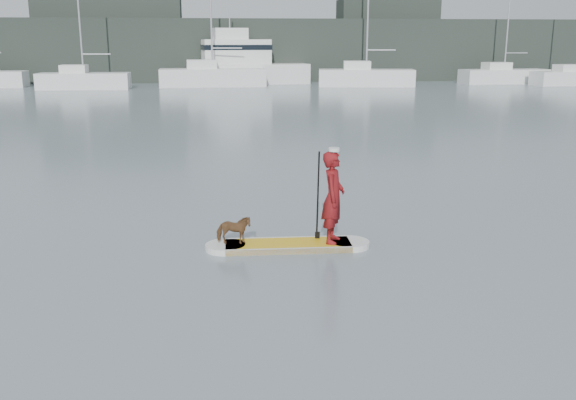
{
  "coord_description": "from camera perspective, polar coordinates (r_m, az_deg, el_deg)",
  "views": [
    {
      "loc": [
        -0.26,
        -12.89,
        4.07
      ],
      "look_at": [
        1.18,
        -0.74,
        1.0
      ],
      "focal_mm": 40.0,
      "sensor_mm": 36.0,
      "label": 1
    }
  ],
  "objects": [
    {
      "name": "sailboat_d",
      "position": [
        58.27,
        -6.79,
        10.96
      ],
      "size": [
        9.35,
        3.13,
        13.67
      ],
      "rotation": [
        0.0,
        0.0,
        0.03
      ],
      "color": "white",
      "rests_on": "ground"
    },
    {
      "name": "white_cap",
      "position": [
        12.52,
        4.12,
        4.49
      ],
      "size": [
        0.22,
        0.22,
        0.07
      ],
      "primitive_type": "cylinder",
      "color": "silver",
      "rests_on": "paddler"
    },
    {
      "name": "motor_yacht_a",
      "position": [
        61.27,
        -4.03,
        12.02
      ],
      "size": [
        11.52,
        4.92,
        6.7
      ],
      "rotation": [
        0.0,
        0.0,
        0.13
      ],
      "color": "white",
      "rests_on": "ground"
    },
    {
      "name": "shore_mass",
      "position": [
        65.89,
        -6.72,
        13.08
      ],
      "size": [
        90.0,
        6.0,
        6.0
      ],
      "primitive_type": "cube",
      "color": "black",
      "rests_on": "ground"
    },
    {
      "name": "sailboat_e",
      "position": [
        58.56,
        6.89,
        10.87
      ],
      "size": [
        8.73,
        4.07,
        12.18
      ],
      "rotation": [
        0.0,
        0.0,
        -0.17
      ],
      "color": "white",
      "rests_on": "ground"
    },
    {
      "name": "dog",
      "position": [
        12.73,
        -4.87,
        -2.68
      ],
      "size": [
        0.71,
        0.37,
        0.58
      ],
      "primitive_type": "imported",
      "rotation": [
        0.0,
        0.0,
        1.49
      ],
      "color": "#52331C",
      "rests_on": "paddleboard"
    },
    {
      "name": "sailboat_f",
      "position": [
        64.89,
        18.59,
        10.53
      ],
      "size": [
        8.48,
        3.22,
        12.41
      ],
      "rotation": [
        0.0,
        0.0,
        0.09
      ],
      "color": "white",
      "rests_on": "ground"
    },
    {
      "name": "sailboat_g",
      "position": [
        65.07,
        24.14,
        10.0
      ],
      "size": [
        8.31,
        3.19,
        11.29
      ],
      "rotation": [
        0.0,
        0.0,
        0.11
      ],
      "color": "white",
      "rests_on": "ground"
    },
    {
      "name": "shore_building_west",
      "position": [
        67.59,
        -15.53,
        13.97
      ],
      "size": [
        14.0,
        4.0,
        9.0
      ],
      "primitive_type": "cube",
      "color": "black",
      "rests_on": "ground"
    },
    {
      "name": "paddler",
      "position": [
        12.71,
        4.04,
        0.25
      ],
      "size": [
        0.64,
        0.78,
        1.84
      ],
      "primitive_type": "imported",
      "rotation": [
        0.0,
        0.0,
        1.23
      ],
      "color": "maroon",
      "rests_on": "paddleboard"
    },
    {
      "name": "sailboat_c",
      "position": [
        57.22,
        -17.75,
        10.16
      ],
      "size": [
        7.48,
        2.52,
        10.72
      ],
      "rotation": [
        0.0,
        0.0,
        -0.0
      ],
      "color": "white",
      "rests_on": "ground"
    },
    {
      "name": "shore_building_east",
      "position": [
        69.33,
        8.75,
        13.89
      ],
      "size": [
        10.0,
        4.0,
        8.0
      ],
      "primitive_type": "cube",
      "color": "black",
      "rests_on": "ground"
    },
    {
      "name": "paddle",
      "position": [
        12.95,
        2.66,
        -0.57
      ],
      "size": [
        0.1,
        0.3,
        2.0
      ],
      "rotation": [
        0.0,
        0.0,
        -0.04
      ],
      "color": "black",
      "rests_on": "ground"
    },
    {
      "name": "ground",
      "position": [
        13.52,
        -5.37,
        -3.5
      ],
      "size": [
        140.0,
        140.0,
        0.0
      ],
      "primitive_type": "plane",
      "color": "slate",
      "rests_on": "ground"
    },
    {
      "name": "paddleboard",
      "position": [
        12.88,
        0.0,
        -4.06
      ],
      "size": [
        3.3,
        0.89,
        0.12
      ],
      "rotation": [
        0.0,
        0.0,
        -0.04
      ],
      "color": "gold",
      "rests_on": "ground"
    }
  ]
}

